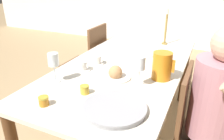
% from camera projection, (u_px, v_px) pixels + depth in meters
% --- Properties ---
extents(ground_plane, '(20.00, 20.00, 0.00)m').
position_uv_depth(ground_plane, '(124.00, 135.00, 2.08)').
color(ground_plane, tan).
extents(dining_table, '(0.90, 1.86, 0.74)m').
position_uv_depth(dining_table, '(126.00, 74.00, 1.83)').
color(dining_table, silver).
rests_on(dining_table, ground_plane).
extents(chair_person_side, '(0.42, 0.42, 0.90)m').
position_uv_depth(chair_person_side, '(200.00, 136.00, 1.35)').
color(chair_person_side, brown).
rests_on(chair_person_side, ground_plane).
extents(chair_opposite, '(0.42, 0.42, 0.90)m').
position_uv_depth(chair_opposite, '(89.00, 62.00, 2.52)').
color(chair_opposite, brown).
rests_on(chair_opposite, ground_plane).
extents(person_seated, '(0.39, 0.41, 1.18)m').
position_uv_depth(person_seated, '(223.00, 112.00, 1.21)').
color(person_seated, '#33333D').
rests_on(person_seated, ground_plane).
extents(red_pitcher, '(0.16, 0.13, 0.19)m').
position_uv_depth(red_pitcher, '(162.00, 66.00, 1.49)').
color(red_pitcher, orange).
rests_on(red_pitcher, dining_table).
extents(wine_glass_water, '(0.07, 0.07, 0.20)m').
position_uv_depth(wine_glass_water, '(140.00, 64.00, 1.36)').
color(wine_glass_water, white).
rests_on(wine_glass_water, dining_table).
extents(wine_glass_juice, '(0.07, 0.07, 0.20)m').
position_uv_depth(wine_glass_juice, '(53.00, 61.00, 1.43)').
color(wine_glass_juice, white).
rests_on(wine_glass_juice, dining_table).
extents(teacup_near_person, '(0.13, 0.13, 0.07)m').
position_uv_depth(teacup_near_person, '(82.00, 66.00, 1.65)').
color(teacup_near_person, silver).
rests_on(teacup_near_person, dining_table).
extents(teacup_across, '(0.13, 0.13, 0.07)m').
position_uv_depth(teacup_across, '(97.00, 60.00, 1.77)').
color(teacup_across, silver).
rests_on(teacup_across, dining_table).
extents(serving_tray, '(0.34, 0.34, 0.03)m').
position_uv_depth(serving_tray, '(114.00, 108.00, 1.16)').
color(serving_tray, '#9E9EA3').
rests_on(serving_tray, dining_table).
extents(bread_plate, '(0.22, 0.22, 0.10)m').
position_uv_depth(bread_plate, '(115.00, 74.00, 1.52)').
color(bread_plate, silver).
rests_on(bread_plate, dining_table).
extents(jam_jar_amber, '(0.06, 0.06, 0.05)m').
position_uv_depth(jam_jar_amber, '(44.00, 101.00, 1.20)').
color(jam_jar_amber, '#C67A1E').
rests_on(jam_jar_amber, dining_table).
extents(jam_jar_red, '(0.06, 0.06, 0.05)m').
position_uv_depth(jam_jar_red, '(85.00, 89.00, 1.32)').
color(jam_jar_red, gold).
rests_on(jam_jar_red, dining_table).
extents(candlestick_tall, '(0.06, 0.06, 0.36)m').
position_uv_depth(candlestick_tall, '(166.00, 31.00, 2.23)').
color(candlestick_tall, olive).
rests_on(candlestick_tall, dining_table).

